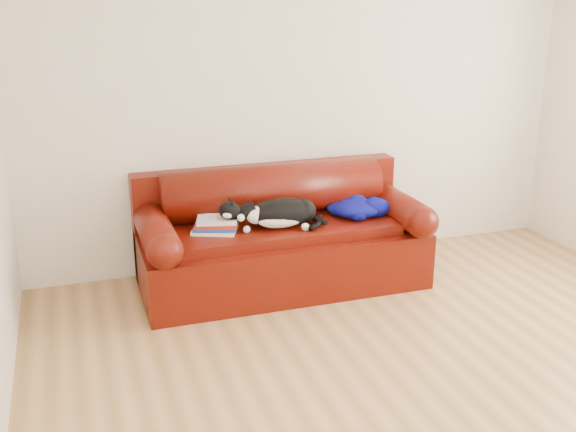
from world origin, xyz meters
The scene contains 7 objects.
ground centered at (0.00, 0.00, 0.00)m, with size 4.50×4.50×0.00m, color olive.
room_shell centered at (0.12, 0.02, 1.67)m, with size 4.52×4.02×2.61m.
sofa_base centered at (-0.37, 1.49, 0.24)m, with size 2.10×0.90×0.50m.
sofa_back centered at (-0.37, 1.74, 0.54)m, with size 2.10×1.01×0.88m.
book_stack centered at (-0.87, 1.45, 0.55)m, with size 0.37×0.33×0.10m.
cat centered at (-0.40, 1.40, 0.60)m, with size 0.72×0.32×0.26m.
blanket centered at (0.24, 1.47, 0.56)m, with size 0.47×0.38×0.14m.
Camera 1 is at (-1.82, -3.01, 2.11)m, focal length 42.00 mm.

